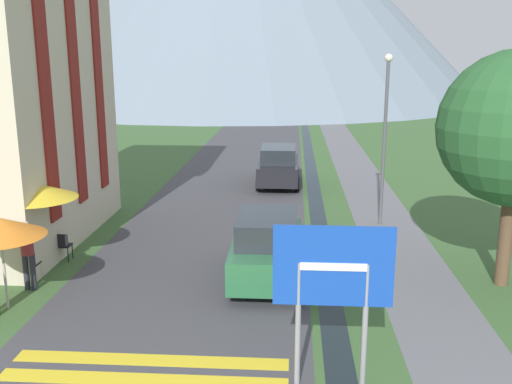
% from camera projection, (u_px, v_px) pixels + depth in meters
% --- Properties ---
extents(ground_plane, '(160.00, 160.00, 0.00)m').
position_uv_depth(ground_plane, '(287.00, 187.00, 26.03)').
color(ground_plane, '#3D6033').
extents(road, '(6.40, 60.00, 0.01)m').
position_uv_depth(road, '(249.00, 151.00, 35.89)').
color(road, '#424247').
rests_on(road, ground_plane).
extents(footpath, '(2.20, 60.00, 0.01)m').
position_uv_depth(footpath, '(347.00, 152.00, 35.50)').
color(footpath, slate).
rests_on(footpath, ground_plane).
extents(drainage_channel, '(0.60, 60.00, 0.00)m').
position_uv_depth(drainage_channel, '(308.00, 152.00, 35.65)').
color(drainage_channel, black).
rests_on(drainage_channel, ground_plane).
extents(road_sign, '(2.09, 0.11, 3.05)m').
position_uv_depth(road_sign, '(333.00, 281.00, 9.88)').
color(road_sign, gray).
rests_on(road_sign, ground_plane).
extents(parked_car_near, '(1.91, 4.02, 1.82)m').
position_uv_depth(parked_car_near, '(268.00, 247.00, 15.13)').
color(parked_car_near, '#28663D').
rests_on(parked_car_near, ground_plane).
extents(parked_car_far, '(1.91, 4.30, 1.82)m').
position_uv_depth(parked_car_far, '(278.00, 166.00, 26.29)').
color(parked_car_far, black).
rests_on(parked_car_far, ground_plane).
extents(cafe_chair_middle, '(0.40, 0.40, 0.85)m').
position_uv_depth(cafe_chair_middle, '(30.00, 263.00, 15.11)').
color(cafe_chair_middle, black).
rests_on(cafe_chair_middle, ground_plane).
extents(cafe_chair_far_left, '(0.40, 0.40, 0.85)m').
position_uv_depth(cafe_chair_far_left, '(46.00, 243.00, 16.66)').
color(cafe_chair_far_left, black).
rests_on(cafe_chair_far_left, ground_plane).
extents(cafe_chair_far_right, '(0.40, 0.40, 0.85)m').
position_uv_depth(cafe_chair_far_right, '(63.00, 244.00, 16.57)').
color(cafe_chair_far_right, black).
rests_on(cafe_chair_far_right, ground_plane).
extents(cafe_umbrella_front_orange, '(2.07, 2.07, 2.25)m').
position_uv_depth(cafe_umbrella_front_orange, '(0.00, 227.00, 13.11)').
color(cafe_umbrella_front_orange, '#B7B2A8').
rests_on(cafe_umbrella_front_orange, ground_plane).
extents(cafe_umbrella_middle_yellow, '(2.23, 2.23, 2.51)m').
position_uv_depth(cafe_umbrella_middle_yellow, '(35.00, 191.00, 15.43)').
color(cafe_umbrella_middle_yellow, '#B7B2A8').
rests_on(cafe_umbrella_middle_yellow, ground_plane).
extents(person_standing_terrace, '(0.32, 0.32, 1.83)m').
position_uv_depth(person_standing_terrace, '(27.00, 250.00, 14.40)').
color(person_standing_terrace, '#282833').
rests_on(person_standing_terrace, ground_plane).
extents(streetlamp, '(0.28, 0.28, 5.92)m').
position_uv_depth(streetlamp, '(385.00, 127.00, 19.57)').
color(streetlamp, '#515156').
rests_on(streetlamp, ground_plane).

